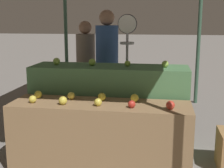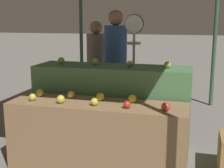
# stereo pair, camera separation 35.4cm
# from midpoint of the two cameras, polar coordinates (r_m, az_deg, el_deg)

# --- Properties ---
(display_counter_front) EXTENTS (1.92, 0.55, 0.75)m
(display_counter_front) POSITION_cam_midpoint_polar(r_m,az_deg,el_deg) (3.43, -5.16, -9.65)
(display_counter_front) COLOR olive
(display_counter_front) RESTS_ON ground_plane
(display_counter_back) EXTENTS (1.92, 0.55, 1.06)m
(display_counter_back) POSITION_cam_midpoint_polar(r_m,az_deg,el_deg) (3.93, -3.04, -4.40)
(display_counter_back) COLOR #4C7A4C
(display_counter_back) RESTS_ON ground_plane
(apple_front_0) EXTENTS (0.08, 0.08, 0.08)m
(apple_front_0) POSITION_cam_midpoint_polar(r_m,az_deg,el_deg) (3.45, -17.19, -2.71)
(apple_front_0) COLOR gold
(apple_front_0) RESTS_ON display_counter_front
(apple_front_1) EXTENTS (0.09, 0.09, 0.09)m
(apple_front_1) POSITION_cam_midpoint_polar(r_m,az_deg,el_deg) (3.30, -12.03, -3.02)
(apple_front_1) COLOR gold
(apple_front_1) RESTS_ON display_counter_front
(apple_front_2) EXTENTS (0.08, 0.08, 0.08)m
(apple_front_2) POSITION_cam_midpoint_polar(r_m,az_deg,el_deg) (3.20, -5.75, -3.37)
(apple_front_2) COLOR gold
(apple_front_2) RESTS_ON display_counter_front
(apple_front_3) EXTENTS (0.08, 0.08, 0.08)m
(apple_front_3) POSITION_cam_midpoint_polar(r_m,az_deg,el_deg) (3.12, 0.39, -3.75)
(apple_front_3) COLOR #B72D23
(apple_front_3) RESTS_ON display_counter_front
(apple_front_4) EXTENTS (0.09, 0.09, 0.09)m
(apple_front_4) POSITION_cam_midpoint_polar(r_m,az_deg,el_deg) (3.09, 7.43, -3.90)
(apple_front_4) COLOR red
(apple_front_4) RESTS_ON display_counter_front
(apple_front_5) EXTENTS (0.09, 0.09, 0.09)m
(apple_front_5) POSITION_cam_midpoint_polar(r_m,az_deg,el_deg) (3.64, -16.08, -1.88)
(apple_front_5) COLOR gold
(apple_front_5) RESTS_ON display_counter_front
(apple_front_6) EXTENTS (0.08, 0.08, 0.08)m
(apple_front_6) POSITION_cam_midpoint_polar(r_m,az_deg,el_deg) (3.51, -10.36, -2.15)
(apple_front_6) COLOR yellow
(apple_front_6) RESTS_ON display_counter_front
(apple_front_7) EXTENTS (0.09, 0.09, 0.09)m
(apple_front_7) POSITION_cam_midpoint_polar(r_m,az_deg,el_deg) (3.40, -4.89, -2.39)
(apple_front_7) COLOR gold
(apple_front_7) RESTS_ON display_counter_front
(apple_front_8) EXTENTS (0.09, 0.09, 0.09)m
(apple_front_8) POSITION_cam_midpoint_polar(r_m,az_deg,el_deg) (3.34, 1.12, -2.62)
(apple_front_8) COLOR gold
(apple_front_8) RESTS_ON display_counter_front
(apple_back_0) EXTENTS (0.09, 0.09, 0.09)m
(apple_back_0) POSITION_cam_midpoint_polar(r_m,az_deg,el_deg) (4.00, -12.62, 4.05)
(apple_back_0) COLOR #8EB247
(apple_back_0) RESTS_ON display_counter_back
(apple_back_1) EXTENTS (0.09, 0.09, 0.09)m
(apple_back_1) POSITION_cam_midpoint_polar(r_m,az_deg,el_deg) (3.86, -6.28, 3.98)
(apple_back_1) COLOR #84AD3D
(apple_back_1) RESTS_ON display_counter_back
(apple_back_2) EXTENTS (0.07, 0.07, 0.07)m
(apple_back_2) POSITION_cam_midpoint_polar(r_m,az_deg,el_deg) (3.77, 0.17, 3.75)
(apple_back_2) COLOR #7AA338
(apple_back_2) RESTS_ON display_counter_back
(apple_back_3) EXTENTS (0.08, 0.08, 0.08)m
(apple_back_3) POSITION_cam_midpoint_polar(r_m,az_deg,el_deg) (3.72, 7.03, 3.62)
(apple_back_3) COLOR #8EB247
(apple_back_3) RESTS_ON display_counter_back
(produce_scale) EXTENTS (0.27, 0.20, 1.69)m
(produce_scale) POSITION_cam_midpoint_polar(r_m,az_deg,el_deg) (4.39, 0.46, 6.56)
(produce_scale) COLOR #99999E
(produce_scale) RESTS_ON ground_plane
(person_vendor_at_scale) EXTENTS (0.41, 0.41, 1.76)m
(person_vendor_at_scale) POSITION_cam_midpoint_polar(r_m,az_deg,el_deg) (4.79, -3.04, 4.61)
(person_vendor_at_scale) COLOR #2D2D38
(person_vendor_at_scale) RESTS_ON ground_plane
(person_customer_left) EXTENTS (0.37, 0.37, 1.59)m
(person_customer_left) POSITION_cam_midpoint_polar(r_m,az_deg,el_deg) (5.21, -6.76, 4.04)
(person_customer_left) COLOR #2D2D38
(person_customer_left) RESTS_ON ground_plane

